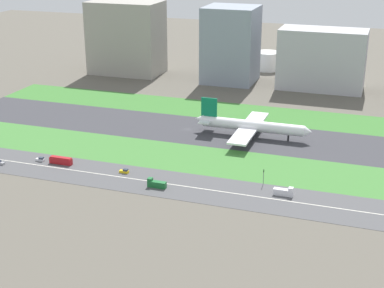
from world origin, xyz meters
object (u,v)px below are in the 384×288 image
car_3 (40,159)px  terminal_building (126,38)px  truck_1 (284,192)px  airliner (250,126)px  hangar_building (231,45)px  fuel_tank_west (267,61)px  traffic_light (263,176)px  truck_0 (156,184)px  car_1 (0,163)px  office_tower (322,59)px  car_0 (124,171)px  bus_1 (61,161)px

car_3 → terminal_building: (-37.15, 182.00, 26.68)m
truck_1 → terminal_building: (-157.24, 182.00, 25.93)m
airliner → hangar_building: bearing=110.4°
car_3 → fuel_tank_west: 236.19m
traffic_light → fuel_tank_west: (-44.48, 219.01, 2.97)m
truck_0 → fuel_tank_west: 237.07m
truck_1 → terminal_building: 241.91m
car_1 → traffic_light: size_ratio=0.61×
car_1 → fuel_tank_west: fuel_tank_west is taller
truck_1 → terminal_building: bearing=130.8°
office_tower → hangar_building: bearing=180.0°
airliner → car_3: bearing=-142.5°
car_0 → bus_1: 33.80m
traffic_light → fuel_tank_west: 223.50m
hangar_building → terminal_building: bearing=180.0°
truck_1 → fuel_tank_west: 233.67m
airliner → bus_1: size_ratio=5.60×
airliner → fuel_tank_west: bearing=98.5°
car_3 → hangar_building: hangar_building is taller
traffic_light → fuel_tank_west: size_ratio=0.35×
hangar_building → airliner: bearing=-69.6°
car_0 → car_1: bearing=-170.8°
airliner → car_0: size_ratio=14.77×
airliner → car_3: size_ratio=14.77×
traffic_light → truck_0: bearing=-157.7°
truck_1 → car_1: (-136.34, -10.00, -0.75)m
truck_1 → car_3: size_ratio=1.91×
truck_0 → office_tower: bearing=-103.7°
truck_1 → fuel_tank_west: bearing=103.7°
airliner → car_1: size_ratio=14.77×
bus_1 → car_3: bearing=180.0°
car_3 → hangar_building: 189.68m
airliner → truck_1: airliner is taller
airliner → car_0: airliner is taller
car_3 → car_1: bearing=-148.4°
truck_0 → office_tower: size_ratio=0.14×
car_1 → hangar_building: 203.68m
car_0 → truck_0: bearing=-26.4°
truck_0 → car_0: truck_0 is taller
traffic_light → office_tower: size_ratio=0.12×
terminal_building → office_tower: (149.44, 0.00, -6.52)m
truck_0 → terminal_building: (-102.59, 192.00, 25.93)m
truck_1 → car_3: bearing=180.0°
fuel_tank_west → terminal_building: bearing=-156.2°
terminal_building → car_1: bearing=-83.8°
truck_0 → truck_1: (54.65, 10.00, 0.00)m
airliner → truck_0: airliner is taller
truck_0 → traffic_light: bearing=-157.7°
airliner → truck_0: (-23.28, -78.00, -4.56)m
truck_0 → bus_1: 54.82m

